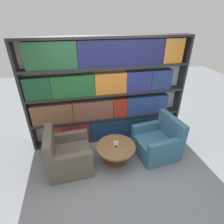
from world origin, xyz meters
The scene contains 6 objects.
ground_plane centered at (0.00, 0.00, 0.00)m, with size 14.00×14.00×0.00m, color gray.
bookshelf centered at (-0.02, 1.24, 1.19)m, with size 3.56×0.30×2.40m.
armchair_left centered at (-1.00, 0.40, 0.29)m, with size 0.86×0.86×0.87m.
armchair_right centered at (0.94, 0.41, 0.29)m, with size 0.91×0.92×0.87m.
coffee_table centered at (-0.03, 0.34, 0.30)m, with size 0.80×0.80×0.43m.
table_sign centered at (-0.03, 0.34, 0.48)m, with size 0.10×0.06×0.13m.
Camera 1 is at (-0.69, -2.33, 2.73)m, focal length 28.00 mm.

